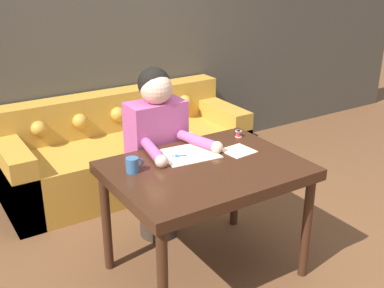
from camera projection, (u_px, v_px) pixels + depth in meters
The scene contains 10 objects.
ground_plane at pixel (221, 265), 3.25m from camera, with size 16.00×16.00×0.00m, color brown.
wall_back at pixel (99, 32), 4.26m from camera, with size 8.00×0.06×2.60m.
dining_table at pixel (206, 178), 2.94m from camera, with size 1.16×0.87×0.77m.
couch at pixel (126, 152), 4.31m from camera, with size 2.16×0.82×0.79m.
person at pixel (158, 153), 3.37m from camera, with size 0.49×0.62×1.26m.
pattern_paper_main at pixel (188, 154), 3.07m from camera, with size 0.38×0.33×0.00m.
pattern_paper_offcut at pixel (238, 151), 3.12m from camera, with size 0.20×0.20×0.00m.
scissors at pixel (182, 156), 3.04m from camera, with size 0.21×0.12×0.01m.
mug at pixel (133, 165), 2.81m from camera, with size 0.11×0.08×0.09m.
thread_spool at pixel (238, 134), 3.35m from camera, with size 0.04×0.04×0.05m.
Camera 1 is at (-1.62, -2.18, 1.98)m, focal length 45.00 mm.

